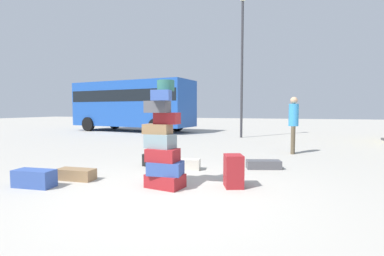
{
  "coord_description": "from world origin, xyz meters",
  "views": [
    {
      "loc": [
        1.75,
        -4.31,
        1.4
      ],
      "look_at": [
        -0.16,
        1.92,
        0.97
      ],
      "focal_mm": 26.03,
      "sensor_mm": 36.0,
      "label": 1
    }
  ],
  "objects_px": {
    "suitcase_navy_white_trunk": "(34,178)",
    "parked_bus": "(132,103)",
    "suitcase_cream_upright_blue": "(183,164)",
    "person_bearded_onlooker": "(294,120)",
    "suitcase_black_foreground_near": "(156,160)",
    "suitcase_tower": "(163,146)",
    "suitcase_maroon_right_side": "(234,171)",
    "lamp_post": "(242,47)",
    "suitcase_charcoal_foreground_far": "(263,164)",
    "suitcase_brown_left_side": "(76,174)"
  },
  "relations": [
    {
      "from": "suitcase_charcoal_foreground_far",
      "to": "person_bearded_onlooker",
      "type": "bearing_deg",
      "value": 57.75
    },
    {
      "from": "suitcase_charcoal_foreground_far",
      "to": "parked_bus",
      "type": "relative_size",
      "value": 0.1
    },
    {
      "from": "suitcase_black_foreground_near",
      "to": "suitcase_maroon_right_side",
      "type": "distance_m",
      "value": 2.47
    },
    {
      "from": "suitcase_black_foreground_near",
      "to": "parked_bus",
      "type": "xyz_separation_m",
      "value": [
        -6.1,
        9.83,
        1.68
      ]
    },
    {
      "from": "suitcase_black_foreground_near",
      "to": "suitcase_tower",
      "type": "bearing_deg",
      "value": -54.13
    },
    {
      "from": "suitcase_black_foreground_near",
      "to": "suitcase_maroon_right_side",
      "type": "bearing_deg",
      "value": -23.84
    },
    {
      "from": "suitcase_navy_white_trunk",
      "to": "suitcase_cream_upright_blue",
      "type": "height_order",
      "value": "suitcase_navy_white_trunk"
    },
    {
      "from": "suitcase_maroon_right_side",
      "to": "parked_bus",
      "type": "height_order",
      "value": "parked_bus"
    },
    {
      "from": "suitcase_navy_white_trunk",
      "to": "suitcase_black_foreground_near",
      "type": "bearing_deg",
      "value": 56.25
    },
    {
      "from": "suitcase_charcoal_foreground_far",
      "to": "suitcase_black_foreground_near",
      "type": "bearing_deg",
      "value": 175.34
    },
    {
      "from": "suitcase_brown_left_side",
      "to": "parked_bus",
      "type": "height_order",
      "value": "parked_bus"
    },
    {
      "from": "suitcase_black_foreground_near",
      "to": "suitcase_navy_white_trunk",
      "type": "xyz_separation_m",
      "value": [
        -1.34,
        -2.34,
        0.01
      ]
    },
    {
      "from": "suitcase_brown_left_side",
      "to": "person_bearded_onlooker",
      "type": "distance_m",
      "value": 6.5
    },
    {
      "from": "suitcase_tower",
      "to": "person_bearded_onlooker",
      "type": "height_order",
      "value": "suitcase_tower"
    },
    {
      "from": "suitcase_navy_white_trunk",
      "to": "person_bearded_onlooker",
      "type": "height_order",
      "value": "person_bearded_onlooker"
    },
    {
      "from": "suitcase_charcoal_foreground_far",
      "to": "parked_bus",
      "type": "xyz_separation_m",
      "value": [
        -8.65,
        9.34,
        1.73
      ]
    },
    {
      "from": "lamp_post",
      "to": "parked_bus",
      "type": "bearing_deg",
      "value": 163.69
    },
    {
      "from": "suitcase_charcoal_foreground_far",
      "to": "suitcase_brown_left_side",
      "type": "bearing_deg",
      "value": -163.85
    },
    {
      "from": "suitcase_black_foreground_near",
      "to": "person_bearded_onlooker",
      "type": "xyz_separation_m",
      "value": [
        3.34,
        3.08,
        0.93
      ]
    },
    {
      "from": "suitcase_maroon_right_side",
      "to": "suitcase_cream_upright_blue",
      "type": "relative_size",
      "value": 0.75
    },
    {
      "from": "suitcase_black_foreground_near",
      "to": "parked_bus",
      "type": "relative_size",
      "value": 0.08
    },
    {
      "from": "person_bearded_onlooker",
      "to": "suitcase_cream_upright_blue",
      "type": "bearing_deg",
      "value": -32.64
    },
    {
      "from": "suitcase_cream_upright_blue",
      "to": "suitcase_black_foreground_near",
      "type": "bearing_deg",
      "value": 162.28
    },
    {
      "from": "suitcase_cream_upright_blue",
      "to": "person_bearded_onlooker",
      "type": "relative_size",
      "value": 0.44
    },
    {
      "from": "suitcase_tower",
      "to": "suitcase_maroon_right_side",
      "type": "xyz_separation_m",
      "value": [
        1.22,
        0.36,
        -0.45
      ]
    },
    {
      "from": "parked_bus",
      "to": "suitcase_cream_upright_blue",
      "type": "bearing_deg",
      "value": -46.66
    },
    {
      "from": "suitcase_tower",
      "to": "suitcase_cream_upright_blue",
      "type": "bearing_deg",
      "value": 95.05
    },
    {
      "from": "suitcase_navy_white_trunk",
      "to": "suitcase_maroon_right_side",
      "type": "height_order",
      "value": "suitcase_maroon_right_side"
    },
    {
      "from": "suitcase_maroon_right_side",
      "to": "suitcase_cream_upright_blue",
      "type": "distance_m",
      "value": 1.78
    },
    {
      "from": "suitcase_brown_left_side",
      "to": "person_bearded_onlooker",
      "type": "relative_size",
      "value": 0.42
    },
    {
      "from": "suitcase_navy_white_trunk",
      "to": "suitcase_tower",
      "type": "bearing_deg",
      "value": 13.44
    },
    {
      "from": "suitcase_maroon_right_side",
      "to": "suitcase_charcoal_foreground_far",
      "type": "distance_m",
      "value": 1.83
    },
    {
      "from": "suitcase_tower",
      "to": "lamp_post",
      "type": "height_order",
      "value": "lamp_post"
    },
    {
      "from": "suitcase_brown_left_side",
      "to": "lamp_post",
      "type": "distance_m",
      "value": 10.58
    },
    {
      "from": "suitcase_maroon_right_side",
      "to": "person_bearded_onlooker",
      "type": "distance_m",
      "value": 4.6
    },
    {
      "from": "suitcase_cream_upright_blue",
      "to": "parked_bus",
      "type": "height_order",
      "value": "parked_bus"
    },
    {
      "from": "person_bearded_onlooker",
      "to": "suitcase_brown_left_side",
      "type": "bearing_deg",
      "value": -36.01
    },
    {
      "from": "suitcase_tower",
      "to": "lamp_post",
      "type": "relative_size",
      "value": 0.27
    },
    {
      "from": "suitcase_navy_white_trunk",
      "to": "lamp_post",
      "type": "height_order",
      "value": "lamp_post"
    },
    {
      "from": "suitcase_tower",
      "to": "suitcase_brown_left_side",
      "type": "distance_m",
      "value": 1.97
    },
    {
      "from": "suitcase_cream_upright_blue",
      "to": "suitcase_maroon_right_side",
      "type": "bearing_deg",
      "value": -47.84
    },
    {
      "from": "suitcase_brown_left_side",
      "to": "lamp_post",
      "type": "height_order",
      "value": "lamp_post"
    },
    {
      "from": "suitcase_navy_white_trunk",
      "to": "parked_bus",
      "type": "distance_m",
      "value": 13.17
    },
    {
      "from": "suitcase_navy_white_trunk",
      "to": "parked_bus",
      "type": "bearing_deg",
      "value": 107.51
    },
    {
      "from": "suitcase_cream_upright_blue",
      "to": "person_bearded_onlooker",
      "type": "height_order",
      "value": "person_bearded_onlooker"
    },
    {
      "from": "suitcase_black_foreground_near",
      "to": "lamp_post",
      "type": "height_order",
      "value": "lamp_post"
    },
    {
      "from": "suitcase_maroon_right_side",
      "to": "suitcase_cream_upright_blue",
      "type": "bearing_deg",
      "value": 120.63
    },
    {
      "from": "suitcase_brown_left_side",
      "to": "lamp_post",
      "type": "xyz_separation_m",
      "value": [
        2.12,
        9.4,
        4.37
      ]
    },
    {
      "from": "suitcase_navy_white_trunk",
      "to": "lamp_post",
      "type": "bearing_deg",
      "value": 72.29
    },
    {
      "from": "suitcase_charcoal_foreground_far",
      "to": "suitcase_navy_white_trunk",
      "type": "bearing_deg",
      "value": -159.52
    }
  ]
}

